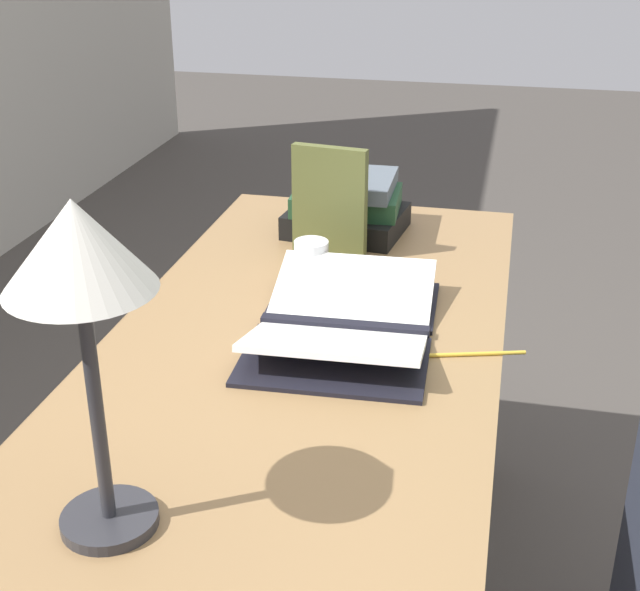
# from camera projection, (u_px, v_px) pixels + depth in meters

# --- Properties ---
(reading_desk) EXTENTS (1.57, 0.70, 0.73)m
(reading_desk) POSITION_uv_depth(u_px,v_px,m) (301.00, 389.00, 1.61)
(reading_desk) COLOR #937047
(reading_desk) RESTS_ON ground_plane
(open_book) EXTENTS (0.47, 0.34, 0.07)m
(open_book) POSITION_uv_depth(u_px,v_px,m) (345.00, 322.00, 1.61)
(open_book) COLOR black
(open_book) RESTS_ON reading_desk
(book_stack_tall) EXTENTS (0.24, 0.28, 0.14)m
(book_stack_tall) POSITION_uv_depth(u_px,v_px,m) (347.00, 206.00, 2.06)
(book_stack_tall) COLOR black
(book_stack_tall) RESTS_ON reading_desk
(book_standing_upright) EXTENTS (0.05, 0.17, 0.24)m
(book_standing_upright) POSITION_uv_depth(u_px,v_px,m) (329.00, 202.00, 1.90)
(book_standing_upright) COLOR brown
(book_standing_upright) RESTS_ON reading_desk
(reading_lamp) EXTENTS (0.17, 0.17, 0.43)m
(reading_lamp) POSITION_uv_depth(u_px,v_px,m) (79.00, 272.00, 0.98)
(reading_lamp) COLOR #2D2D33
(reading_lamp) RESTS_ON reading_desk
(coffee_mug) EXTENTS (0.10, 0.07, 0.08)m
(coffee_mug) POSITION_uv_depth(u_px,v_px,m) (312.00, 260.00, 1.82)
(coffee_mug) COLOR white
(coffee_mug) RESTS_ON reading_desk
(pencil) EXTENTS (0.06, 0.17, 0.01)m
(pencil) POSITION_uv_depth(u_px,v_px,m) (476.00, 354.00, 1.53)
(pencil) COLOR gold
(pencil) RESTS_ON reading_desk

